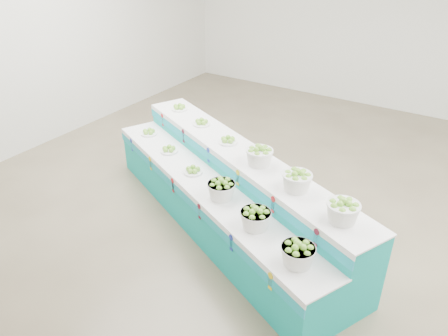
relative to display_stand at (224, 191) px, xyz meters
The scene contains 15 objects.
ground 1.11m from the display_stand, 40.02° to the left, with size 10.00×10.00×0.00m, color brown.
back_wall 5.88m from the display_stand, 82.37° to the left, with size 10.00×10.00×0.00m, color silver.
display_stand is the anchor object (origin of this frame).
plate_lower_left 1.82m from the display_stand, 164.11° to the left, with size 0.26×0.26×0.10m, color white.
plate_lower_mid 1.13m from the display_stand, 169.88° to the left, with size 0.26×0.26×0.10m, color white.
plate_lower_right 0.51m from the display_stand, 165.30° to the right, with size 0.26×0.26×0.10m, color white.
basket_lower_left 0.57m from the display_stand, 61.11° to the right, with size 0.34×0.34×0.24m, color silver, non-canonical shape.
basket_lower_mid 1.16m from the display_stand, 39.18° to the right, with size 0.34×0.34×0.24m, color silver, non-canonical shape.
basket_lower_right 1.83m from the display_stand, 33.64° to the right, with size 0.34×0.34×0.24m, color silver, non-canonical shape.
plate_upper_left 1.89m from the display_stand, 146.38° to the left, with size 0.26×0.26×0.10m, color white.
plate_upper_mid 1.23m from the display_stand, 140.60° to the left, with size 0.26×0.26×0.10m, color white.
plate_upper_right 0.71m from the display_stand, 115.78° to the left, with size 0.26×0.26×0.10m, color white.
basket_upper_left 0.79m from the display_stand, 11.59° to the left, with size 0.34×0.34×0.24m, color silver, non-canonical shape.
basket_upper_mid 1.28m from the display_stand, 10.34° to the right, with size 0.34×0.34×0.24m, color silver, non-canonical shape.
basket_upper_right 1.91m from the display_stand, 15.88° to the right, with size 0.34×0.34×0.24m, color silver, non-canonical shape.
Camera 1 is at (1.92, -4.78, 3.64)m, focal length 35.01 mm.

